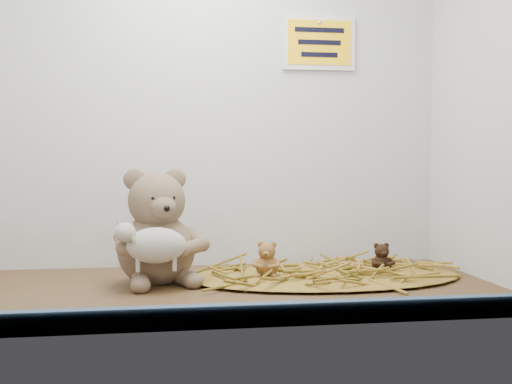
{
  "coord_description": "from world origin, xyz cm",
  "views": [
    {
      "loc": [
        -9.64,
        -127.08,
        26.31
      ],
      "look_at": [
        10.12,
        2.58,
        19.44
      ],
      "focal_mm": 45.0,
      "sensor_mm": 36.0,
      "label": 1
    }
  ],
  "objects": [
    {
      "name": "mini_teddy_brown",
      "position": [
        39.47,
        9.11,
        4.47
      ],
      "size": [
        5.39,
        5.68,
        6.59
      ],
      "primitive_type": null,
      "rotation": [
        0.0,
        0.0,
        0.01
      ],
      "color": "black",
      "rests_on": "straw_bed"
    },
    {
      "name": "straw_bed",
      "position": [
        26.44,
        8.76,
        0.59
      ],
      "size": [
        60.98,
        35.41,
        1.18
      ],
      "primitive_type": "ellipsoid",
      "color": "olive",
      "rests_on": "shelf_floor"
    },
    {
      "name": "front_rail",
      "position": [
        0.0,
        -28.8,
        1.8
      ],
      "size": [
        119.28,
        2.2,
        3.6
      ],
      "primitive_type": "cube",
      "color": "#3A536F",
      "rests_on": "shelf_floor"
    },
    {
      "name": "wall_sign",
      "position": [
        30.0,
        29.4,
        55.0
      ],
      "size": [
        16.0,
        1.2,
        11.0
      ],
      "primitive_type": "cube",
      "color": "yellow",
      "rests_on": "back_wall"
    },
    {
      "name": "main_teddy",
      "position": [
        -10.2,
        8.62,
        12.14
      ],
      "size": [
        24.28,
        25.05,
        24.27
      ],
      "primitive_type": null,
      "rotation": [
        0.0,
        0.0,
        0.26
      ],
      "color": "#826850",
      "rests_on": "shelf_floor"
    },
    {
      "name": "mini_teddy_tan",
      "position": [
        13.4,
        8.42,
        4.92
      ],
      "size": [
        7.54,
        7.77,
        7.48
      ],
      "primitive_type": null,
      "rotation": [
        0.0,
        0.0,
        -0.28
      ],
      "color": "#935A30",
      "rests_on": "straw_bed"
    },
    {
      "name": "toy_lamb",
      "position": [
        -10.2,
        -0.08,
        9.19
      ],
      "size": [
        15.42,
        9.41,
        9.96
      ],
      "primitive_type": null,
      "color": "beige",
      "rests_on": "main_teddy"
    },
    {
      "name": "alcove_shell",
      "position": [
        0.0,
        9.0,
        45.0
      ],
      "size": [
        120.4,
        60.2,
        90.4
      ],
      "color": "#3C2A15",
      "rests_on": "ground"
    }
  ]
}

